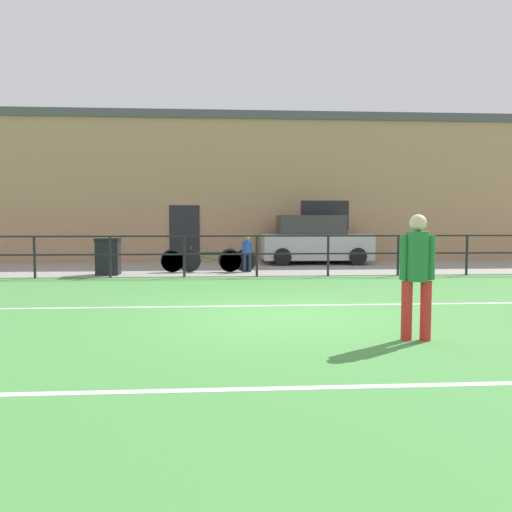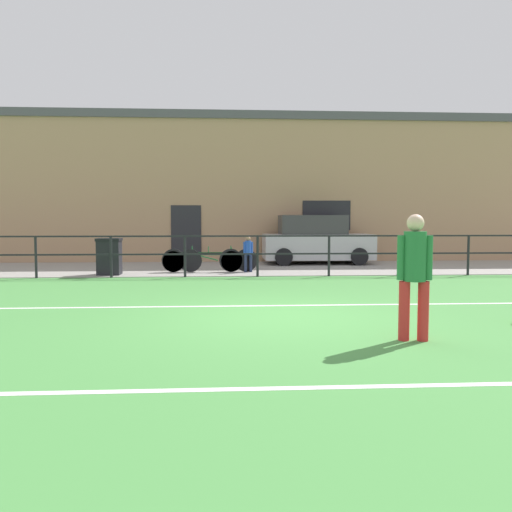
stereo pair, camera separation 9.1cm
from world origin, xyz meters
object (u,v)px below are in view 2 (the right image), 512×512
object	(u,v)px
player_striker	(415,269)
parked_car_red	(316,241)
spectator_child	(248,252)
trash_bin_0	(109,256)
bicycle_parked_2	(202,261)
bicycle_parked_0	(202,260)
bicycle_parked_1	(218,260)

from	to	relation	value
player_striker	parked_car_red	world-z (taller)	parked_car_red
parked_car_red	spectator_child	bearing A→B (deg)	-131.79
trash_bin_0	bicycle_parked_2	bearing A→B (deg)	12.89
parked_car_red	bicycle_parked_0	world-z (taller)	parked_car_red
spectator_child	parked_car_red	world-z (taller)	parked_car_red
bicycle_parked_0	bicycle_parked_1	world-z (taller)	bicycle_parked_0
player_striker	spectator_child	bearing A→B (deg)	-70.93
player_striker	bicycle_parked_2	distance (m)	9.55
player_striker	bicycle_parked_2	world-z (taller)	player_striker
player_striker	spectator_child	distance (m)	9.10
spectator_child	parked_car_red	distance (m)	3.82
spectator_child	bicycle_parked_0	size ratio (longest dim) A/B	0.45
spectator_child	trash_bin_0	world-z (taller)	spectator_child
spectator_child	bicycle_parked_2	xyz separation A→B (m)	(-1.37, 0.08, -0.28)
parked_car_red	trash_bin_0	distance (m)	7.33
player_striker	bicycle_parked_1	size ratio (longest dim) A/B	0.71
parked_car_red	trash_bin_0	world-z (taller)	parked_car_red
player_striker	bicycle_parked_0	distance (m)	9.55
spectator_child	bicycle_parked_2	size ratio (longest dim) A/B	0.45
bicycle_parked_1	bicycle_parked_0	bearing A→B (deg)	-180.00
bicycle_parked_1	trash_bin_0	world-z (taller)	trash_bin_0
player_striker	bicycle_parked_2	xyz separation A→B (m)	(-3.12, 9.00, -0.59)
player_striker	parked_car_red	bearing A→B (deg)	-85.88
spectator_child	parked_car_red	xyz separation A→B (m)	(2.54, 2.84, 0.19)
player_striker	bicycle_parked_2	bearing A→B (deg)	-62.94
bicycle_parked_0	bicycle_parked_2	size ratio (longest dim) A/B	1.01
bicycle_parked_0	spectator_child	bearing A→B (deg)	-3.50
spectator_child	bicycle_parked_0	xyz separation A→B (m)	(-1.37, 0.08, -0.25)
bicycle_parked_0	parked_car_red	bearing A→B (deg)	35.18
trash_bin_0	parked_car_red	bearing A→B (deg)	27.26
player_striker	bicycle_parked_0	xyz separation A→B (m)	(-3.13, 9.00, -0.56)
spectator_child	bicycle_parked_1	bearing A→B (deg)	-14.82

